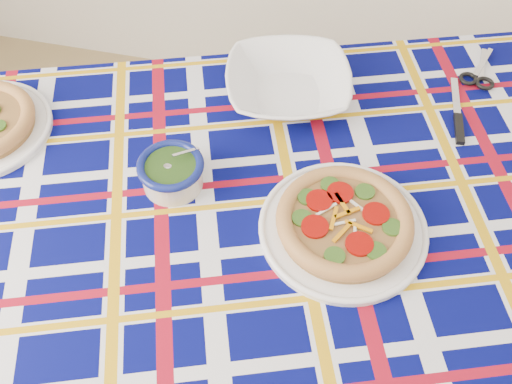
% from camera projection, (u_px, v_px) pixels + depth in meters
% --- Properties ---
extents(dining_table, '(2.05, 1.65, 0.83)m').
position_uv_depth(dining_table, '(253.00, 248.00, 1.26)').
color(dining_table, brown).
rests_on(dining_table, floor).
extents(tablecloth, '(2.10, 1.70, 0.12)m').
position_uv_depth(tablecloth, '(253.00, 241.00, 1.24)').
color(tablecloth, '#04074D').
rests_on(tablecloth, dining_table).
extents(main_focaccia_plate, '(0.45, 0.45, 0.07)m').
position_uv_depth(main_focaccia_plate, '(344.00, 221.00, 1.16)').
color(main_focaccia_plate, olive).
rests_on(main_focaccia_plate, tablecloth).
extents(pesto_bowl, '(0.18, 0.18, 0.09)m').
position_uv_depth(pesto_bowl, '(171.00, 171.00, 1.23)').
color(pesto_bowl, black).
rests_on(pesto_bowl, tablecloth).
extents(serving_bowl, '(0.38, 0.38, 0.08)m').
position_uv_depth(serving_bowl, '(288.00, 85.00, 1.40)').
color(serving_bowl, white).
rests_on(serving_bowl, tablecloth).
extents(table_knife, '(0.04, 0.25, 0.01)m').
position_uv_depth(table_knife, '(456.00, 98.00, 1.42)').
color(table_knife, silver).
rests_on(table_knife, tablecloth).
extents(kitchen_scissors, '(0.13, 0.21, 0.02)m').
position_uv_depth(kitchen_scissors, '(483.00, 63.00, 1.50)').
color(kitchen_scissors, silver).
rests_on(kitchen_scissors, tablecloth).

